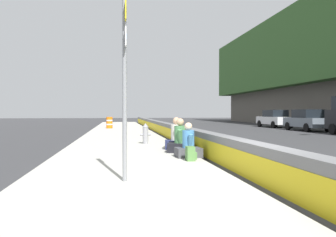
# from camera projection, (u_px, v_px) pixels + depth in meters

# --- Properties ---
(ground_plane) EXTENTS (160.00, 160.00, 0.00)m
(ground_plane) POSITION_uv_depth(u_px,v_px,m) (257.00, 184.00, 6.98)
(ground_plane) COLOR #353538
(ground_plane) RESTS_ON ground
(sidewalk_strip) EXTENTS (80.00, 4.40, 0.14)m
(sidewalk_strip) POSITION_uv_depth(u_px,v_px,m) (129.00, 184.00, 6.58)
(sidewalk_strip) COLOR #B5B2A8
(sidewalk_strip) RESTS_ON ground_plane
(jersey_barrier) EXTENTS (76.00, 0.45, 0.85)m
(jersey_barrier) POSITION_uv_depth(u_px,v_px,m) (257.00, 163.00, 6.97)
(jersey_barrier) COLOR slate
(jersey_barrier) RESTS_ON ground_plane
(route_sign_post) EXTENTS (0.44, 0.09, 3.60)m
(route_sign_post) POSITION_uv_depth(u_px,v_px,m) (125.00, 75.00, 6.53)
(route_sign_post) COLOR gray
(route_sign_post) RESTS_ON sidewalk_strip
(fire_hydrant) EXTENTS (0.26, 0.46, 0.88)m
(fire_hydrant) POSITION_uv_depth(u_px,v_px,m) (145.00, 133.00, 14.34)
(fire_hydrant) COLOR gray
(fire_hydrant) RESTS_ON sidewalk_strip
(seated_person_foreground) EXTENTS (0.67, 0.77, 1.04)m
(seated_person_foreground) POSITION_uv_depth(u_px,v_px,m) (188.00, 146.00, 10.09)
(seated_person_foreground) COLOR #424247
(seated_person_foreground) RESTS_ON sidewalk_strip
(seated_person_middle) EXTENTS (0.88, 0.97, 1.15)m
(seated_person_middle) POSITION_uv_depth(u_px,v_px,m) (180.00, 141.00, 11.35)
(seated_person_middle) COLOR black
(seated_person_middle) RESTS_ON sidewalk_strip
(seated_person_rear) EXTENTS (0.82, 0.92, 1.17)m
(seated_person_rear) POSITION_uv_depth(u_px,v_px,m) (176.00, 139.00, 12.36)
(seated_person_rear) COLOR #23284C
(seated_person_rear) RESTS_ON sidewalk_strip
(backpack) EXTENTS (0.32, 0.28, 0.40)m
(backpack) POSITION_uv_depth(u_px,v_px,m) (191.00, 154.00, 9.32)
(backpack) COLOR #4C7A3D
(backpack) RESTS_ON sidewalk_strip
(construction_barrel) EXTENTS (0.54, 0.54, 0.95)m
(construction_barrel) POSITION_uv_depth(u_px,v_px,m) (109.00, 123.00, 28.04)
(construction_barrel) COLOR orange
(construction_barrel) RESTS_ON sidewalk_strip
(parked_car_fourth) EXTENTS (4.52, 1.99, 1.71)m
(parked_car_fourth) POSITION_uv_depth(u_px,v_px,m) (307.00, 120.00, 26.62)
(parked_car_fourth) COLOR slate
(parked_car_fourth) RESTS_ON ground_plane
(parked_car_midline) EXTENTS (4.54, 2.04, 1.71)m
(parked_car_midline) POSITION_uv_depth(u_px,v_px,m) (275.00, 119.00, 32.52)
(parked_car_midline) COLOR silver
(parked_car_midline) RESTS_ON ground_plane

